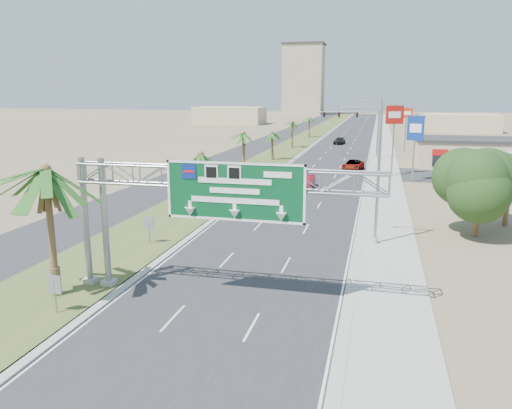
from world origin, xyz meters
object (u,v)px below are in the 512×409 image
object	(u,v)px
car_far	(339,141)
pole_sign_red_near	(394,119)
sign_gantry	(208,188)
palm_near	(46,171)
car_right_lane	(353,165)
pole_sign_red_far	(406,117)
car_left_lane	(258,208)
car_mid_lane	(307,182)
store_building	(479,154)
pole_sign_blue	(415,131)
signal_mast	(366,130)

from	to	relation	value
car_far	pole_sign_red_near	world-z (taller)	pole_sign_red_near
sign_gantry	palm_near	world-z (taller)	palm_near
car_right_lane	car_far	xyz separation A→B (m)	(-4.88, 37.55, -0.05)
pole_sign_red_near	pole_sign_red_far	size ratio (longest dim) A/B	1.13
car_left_lane	palm_near	bearing A→B (deg)	-111.80
car_mid_lane	pole_sign_red_near	bearing A→B (deg)	49.73
store_building	pole_sign_blue	world-z (taller)	pole_sign_blue
car_right_lane	pole_sign_red_near	size ratio (longest dim) A/B	0.57
car_mid_lane	pole_sign_red_far	size ratio (longest dim) A/B	0.54
sign_gantry	palm_near	size ratio (longest dim) A/B	2.01
store_building	car_mid_lane	distance (m)	32.25
car_left_lane	car_far	distance (m)	66.94
store_building	pole_sign_red_near	size ratio (longest dim) A/B	1.90
store_building	palm_near	bearing A→B (deg)	-118.28
sign_gantry	pole_sign_red_far	xyz separation A→B (m)	(13.22, 73.50, 0.53)
car_mid_lane	car_right_lane	world-z (taller)	car_mid_lane
store_building	pole_sign_blue	bearing A→B (deg)	-123.19
car_far	pole_sign_red_far	world-z (taller)	pole_sign_red_far
car_mid_lane	signal_mast	bearing A→B (deg)	78.20
car_left_lane	car_far	xyz separation A→B (m)	(1.99, 66.91, 0.02)
pole_sign_red_near	pole_sign_blue	distance (m)	5.31
car_mid_lane	car_right_lane	xyz separation A→B (m)	(4.55, 14.94, -0.00)
sign_gantry	car_left_lane	world-z (taller)	sign_gantry
signal_mast	store_building	world-z (taller)	signal_mast
pole_sign_red_near	signal_mast	bearing A→B (deg)	103.43
car_left_lane	car_mid_lane	world-z (taller)	car_mid_lane
car_far	pole_sign_red_near	distance (m)	42.43
pole_sign_red_far	car_mid_lane	bearing A→B (deg)	-107.42
car_mid_lane	car_right_lane	distance (m)	15.62
pole_sign_red_far	car_left_lane	bearing A→B (deg)	-105.31
pole_sign_red_far	store_building	bearing A→B (deg)	-60.55
sign_gantry	car_left_lane	bearing A→B (deg)	95.53
pole_sign_red_far	signal_mast	bearing A→B (deg)	-121.37
signal_mast	pole_sign_red_near	world-z (taller)	pole_sign_red_near
palm_near	pole_sign_blue	size ratio (longest dim) A/B	1.00
car_left_lane	pole_sign_blue	distance (m)	26.74
car_left_lane	car_mid_lane	size ratio (longest dim) A/B	0.87
signal_mast	store_building	distance (m)	18.08
car_left_lane	pole_sign_blue	bearing A→B (deg)	51.49
car_mid_lane	car_right_lane	bearing A→B (deg)	72.41
palm_near	signal_mast	size ratio (longest dim) A/B	0.81
sign_gantry	signal_mast	size ratio (longest dim) A/B	1.63
palm_near	store_building	world-z (taller)	palm_near
signal_mast	car_right_lane	xyz separation A→B (m)	(-1.16, -14.07, -4.10)
sign_gantry	pole_sign_blue	distance (m)	42.30
signal_mast	car_far	distance (m)	24.60
pole_sign_red_near	pole_sign_red_far	bearing A→B (deg)	84.23
palm_near	car_far	xyz separation A→B (m)	(8.33, 87.46, -6.23)
sign_gantry	pole_sign_blue	xyz separation A→B (m)	(12.76, 40.33, 0.22)
sign_gantry	car_right_lane	distance (m)	48.54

